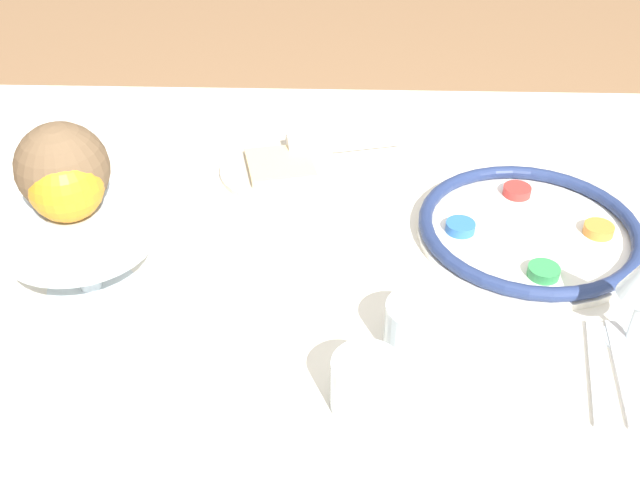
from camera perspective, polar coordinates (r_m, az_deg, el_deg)
The scene contains 11 objects.
dining_table at distance 1.33m, azimuth 3.18°, elevation -13.83°, with size 1.52×1.03×0.76m.
seder_plate at distance 1.11m, azimuth 15.64°, elevation 0.79°, with size 0.32×0.32×0.03m.
fruit_stand at distance 0.98m, azimuth -17.86°, elevation 0.29°, with size 0.19×0.19×0.12m.
orange_fruit at distance 0.94m, azimuth -18.82°, elevation 4.00°, with size 0.09×0.09×0.09m.
coconut at distance 0.96m, azimuth -19.03°, elevation 5.19°, with size 0.11×0.11×0.11m.
bread_plate at distance 1.23m, azimuth -3.04°, elevation 5.47°, with size 0.20×0.20×0.02m.
napkin_roll at distance 1.28m, azimuth 1.78°, elevation 7.64°, with size 0.20×0.09×0.04m.
cup_mid at distance 0.82m, azimuth 3.50°, elevation -10.95°, with size 0.08×0.08×0.07m.
cup_far at distance 0.89m, azimuth 7.38°, elevation -6.60°, with size 0.08×0.08×0.07m.
fork_left at distance 0.95m, azimuth 22.19°, elevation -9.28°, with size 0.04×0.17×0.01m.
fork_right at distance 0.94m, azimuth 20.45°, elevation -9.35°, with size 0.05×0.17×0.01m.
Camera 1 is at (0.04, 0.84, 1.40)m, focal length 42.00 mm.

